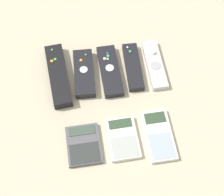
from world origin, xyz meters
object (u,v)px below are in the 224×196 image
remote_1 (84,73)px  remote_0 (58,75)px  remote_3 (133,67)px  remote_4 (155,65)px  calculator_2 (159,135)px  calculator_1 (123,138)px  remote_2 (110,71)px  calculator_0 (84,145)px

remote_1 → remote_0: bearing=-178.9°
remote_3 → remote_4: bearing=0.9°
remote_0 → remote_4: remote_0 is taller
remote_0 → calculator_2: 0.34m
remote_1 → calculator_1: size_ratio=1.35×
calculator_2 → remote_2: bearing=113.3°
remote_1 → remote_3: size_ratio=0.99×
remote_2 → calculator_2: bearing=-67.0°
remote_0 → remote_2: 0.15m
remote_2 → remote_3: 0.07m
remote_3 → remote_4: (0.06, -0.00, -0.00)m
remote_3 → remote_1: bearing=-177.0°
calculator_1 → calculator_2: 0.10m
remote_0 → remote_4: 0.28m
remote_1 → calculator_2: bearing=-49.5°
remote_2 → calculator_1: remote_2 is taller
remote_3 → calculator_2: remote_3 is taller
remote_1 → calculator_2: size_ratio=1.10×
remote_1 → remote_3: 0.15m
remote_3 → calculator_1: (-0.07, -0.22, -0.00)m
calculator_1 → remote_2: bearing=89.7°
remote_4 → calculator_2: 0.23m
remote_1 → calculator_1: bearing=-67.6°
remote_2 → calculator_0: size_ratio=1.52×
remote_2 → calculator_2: remote_2 is taller
remote_1 → remote_4: size_ratio=0.95×
calculator_0 → calculator_1: calculator_1 is taller
remote_4 → calculator_1: (-0.14, -0.22, -0.00)m
remote_4 → calculator_2: (-0.04, -0.23, -0.00)m
calculator_1 → calculator_2: bearing=-4.2°
remote_2 → remote_1: bearing=178.0°
calculator_1 → calculator_2: (0.10, -0.01, -0.00)m
calculator_2 → remote_3: bearing=96.8°
remote_3 → calculator_1: size_ratio=1.36×
calculator_1 → remote_4: bearing=58.3°
remote_4 → calculator_1: bearing=-121.0°
calculator_1 → remote_1: bearing=108.7°
remote_2 → calculator_0: 0.24m
remote_3 → calculator_2: 0.23m
remote_1 → calculator_1: (0.07, -0.22, -0.00)m
remote_3 → calculator_0: bearing=-125.4°
remote_1 → calculator_0: bearing=-93.9°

